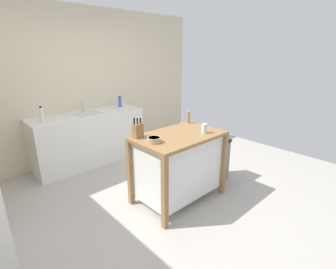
% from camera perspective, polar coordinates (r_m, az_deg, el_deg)
% --- Properties ---
extents(ground_plane, '(5.99, 5.99, 0.00)m').
position_cam_1_polar(ground_plane, '(3.39, -1.95, -14.85)').
color(ground_plane, '#ADA8A0').
rests_on(ground_plane, ground).
extents(wall_back, '(4.99, 0.10, 2.60)m').
position_cam_1_polar(wall_back, '(4.66, -19.56, 10.51)').
color(wall_back, beige).
rests_on(wall_back, ground).
extents(kitchen_island, '(1.12, 0.70, 0.90)m').
position_cam_1_polar(kitchen_island, '(3.20, 2.45, -6.72)').
color(kitchen_island, olive).
rests_on(kitchen_island, ground).
extents(knife_block, '(0.11, 0.09, 0.25)m').
position_cam_1_polar(knife_block, '(2.93, -7.01, 0.97)').
color(knife_block, olive).
rests_on(knife_block, kitchen_island).
extents(bowl_ceramic_wide, '(0.16, 0.16, 0.06)m').
position_cam_1_polar(bowl_ceramic_wide, '(2.77, -3.23, -1.22)').
color(bowl_ceramic_wide, tan).
rests_on(bowl_ceramic_wide, kitchen_island).
extents(drinking_cup, '(0.07, 0.07, 0.12)m').
position_cam_1_polar(drinking_cup, '(3.12, 8.37, 1.41)').
color(drinking_cup, silver).
rests_on(drinking_cup, kitchen_island).
extents(pepper_grinder, '(0.04, 0.04, 0.18)m').
position_cam_1_polar(pepper_grinder, '(3.54, 4.75, 4.04)').
color(pepper_grinder, '#9E7042').
rests_on(pepper_grinder, kitchen_island).
extents(trash_bin, '(0.36, 0.28, 0.63)m').
position_cam_1_polar(trash_bin, '(3.83, 10.99, -5.67)').
color(trash_bin, slate).
rests_on(trash_bin, ground).
extents(sink_counter, '(1.87, 0.60, 0.88)m').
position_cam_1_polar(sink_counter, '(4.51, -17.55, -0.78)').
color(sink_counter, silver).
rests_on(sink_counter, ground).
extents(sink_faucet, '(0.02, 0.02, 0.22)m').
position_cam_1_polar(sink_faucet, '(4.49, -19.01, 6.30)').
color(sink_faucet, '#B7BCC1').
rests_on(sink_faucet, sink_counter).
extents(bottle_dish_soap, '(0.06, 0.06, 0.20)m').
position_cam_1_polar(bottle_dish_soap, '(4.75, -11.01, 7.38)').
color(bottle_dish_soap, blue).
rests_on(bottle_dish_soap, sink_counter).
extents(bottle_hand_soap, '(0.06, 0.06, 0.23)m').
position_cam_1_polar(bottle_hand_soap, '(4.08, -27.11, 4.11)').
color(bottle_hand_soap, white).
rests_on(bottle_hand_soap, sink_counter).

